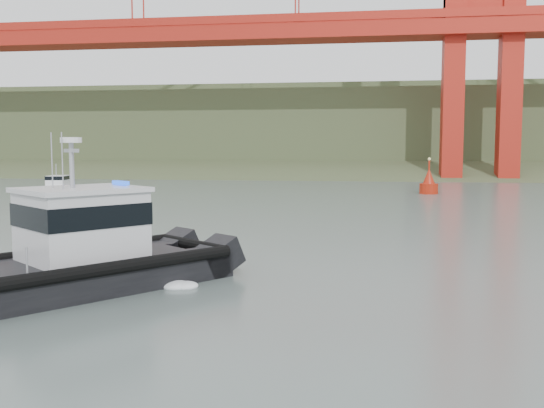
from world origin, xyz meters
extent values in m
plane|color=#4E5D58|center=(0.00, 0.00, 0.00)|extent=(400.00, 400.00, 0.00)
cube|color=#3C4B2B|center=(0.00, 92.00, 0.00)|extent=(500.00, 44.72, 16.25)
cube|color=#3C4B2B|center=(0.00, 120.00, 6.00)|extent=(500.00, 70.00, 18.00)
cube|color=#3C4B2B|center=(0.00, 145.00, 11.00)|extent=(500.00, 60.00, 16.00)
cube|color=#A81F14|center=(0.00, 75.00, 22.00)|extent=(260.00, 6.00, 2.20)
cube|color=black|center=(-6.19, 2.45, 0.43)|extent=(8.06, 9.72, 1.24)
cube|color=black|center=(-4.00, 0.73, 0.43)|extent=(8.06, 9.72, 1.24)
cube|color=black|center=(-5.41, 1.19, 0.93)|extent=(9.29, 10.23, 0.26)
cube|color=silver|center=(-4.78, 2.00, 2.23)|extent=(4.72, 4.82, 2.37)
cube|color=black|center=(-4.78, 2.00, 2.66)|extent=(4.81, 4.91, 0.77)
cube|color=silver|center=(-4.78, 2.00, 3.50)|extent=(5.01, 5.11, 0.16)
cylinder|color=#97989F|center=(-4.97, 1.75, 4.34)|extent=(0.16, 0.16, 1.85)
cylinder|color=white|center=(-4.97, 1.75, 5.22)|extent=(0.72, 0.72, 0.19)
cube|color=silver|center=(-24.42, 37.19, 0.52)|extent=(2.97, 6.53, 1.26)
cube|color=silver|center=(-24.50, 37.71, 1.57)|extent=(2.02, 2.73, 1.26)
cube|color=black|center=(-24.50, 37.71, 1.99)|extent=(2.08, 2.79, 0.37)
cylinder|color=#97989F|center=(-24.42, 37.19, 2.73)|extent=(0.08, 0.08, 1.26)
cylinder|color=#A41D0B|center=(12.04, 48.49, 0.44)|extent=(1.96, 1.96, 1.31)
cone|color=#A41D0B|center=(12.04, 48.49, 1.74)|extent=(1.53, 1.53, 1.96)
cylinder|color=#A41D0B|center=(12.04, 48.49, 3.05)|extent=(0.17, 0.17, 1.09)
sphere|color=#E5D87F|center=(12.04, 48.49, 3.71)|extent=(0.33, 0.33, 0.33)
camera|label=1|loc=(4.88, -17.84, 4.98)|focal=40.00mm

